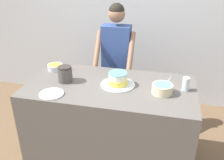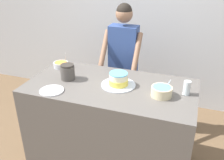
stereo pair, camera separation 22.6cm
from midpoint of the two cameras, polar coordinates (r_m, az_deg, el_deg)
name	(u,v)px [view 2 (the right image)]	position (r m, az deg, el deg)	size (l,w,h in m)	color
wall_back	(147,15)	(3.60, 9.79, 14.38)	(10.00, 0.05, 2.60)	silver
counter	(111,126)	(2.58, 2.25, -10.51)	(1.58, 0.81, 0.94)	#5B5651
person_baker	(123,56)	(2.95, 4.75, 5.50)	(0.44, 0.43, 1.57)	#2D2D38
cake	(118,80)	(2.31, 4.28, -0.12)	(0.32, 0.32, 0.13)	silver
frosting_bowl_blue	(162,91)	(2.20, 14.19, -2.55)	(0.18, 0.18, 0.15)	beige
frosting_bowl_orange	(61,65)	(2.74, -9.31, 3.46)	(0.16, 0.16, 0.17)	silver
drinking_glass	(187,88)	(2.27, 19.49, -1.80)	(0.06, 0.06, 0.13)	silver
ceramic_plate	(52,91)	(2.26, -10.88, -2.47)	(0.22, 0.22, 0.01)	silver
stoneware_jar	(68,72)	(2.44, -7.52, 1.77)	(0.14, 0.14, 0.15)	#4C4742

